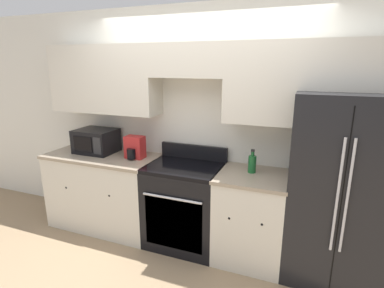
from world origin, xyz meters
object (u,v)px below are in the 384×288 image
object	(u,v)px
refrigerator	(337,188)
bottle	(252,163)
microwave	(96,141)
oven_range	(185,205)

from	to	relation	value
refrigerator	bottle	bearing A→B (deg)	-179.76
bottle	microwave	bearing A→B (deg)	179.51
microwave	bottle	distance (m)	1.92
bottle	refrigerator	bearing A→B (deg)	0.24
microwave	oven_range	bearing A→B (deg)	-3.74
microwave	refrigerator	bearing A→B (deg)	-0.28
oven_range	bottle	bearing A→B (deg)	5.02
microwave	bottle	bearing A→B (deg)	-0.49
refrigerator	microwave	distance (m)	2.71
oven_range	microwave	xyz separation A→B (m)	(-1.21, 0.08, 0.60)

